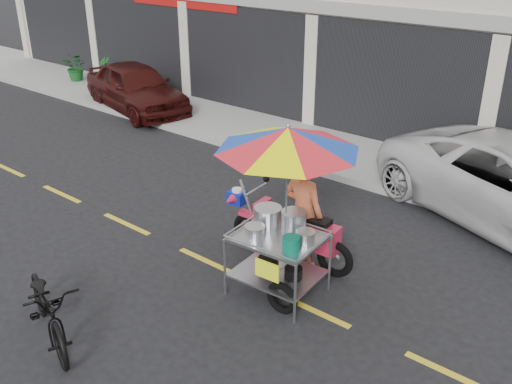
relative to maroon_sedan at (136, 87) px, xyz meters
The scene contains 8 objects.
ground 10.40m from the maroon_sedan, 26.94° to the right, with size 90.00×90.00×0.00m, color black.
sidewalk 9.30m from the maroon_sedan, ahead, with size 45.00×3.00×0.15m, color gray.
centerline 10.40m from the maroon_sedan, 26.94° to the right, with size 42.00×0.10×0.01m, color gold.
maroon_sedan is the anchor object (origin of this frame).
plant_tall 4.00m from the maroon_sedan, 169.50° to the left, with size 0.82×0.71×0.92m, color #144A1A.
plant_short 3.16m from the maroon_sedan, 158.82° to the left, with size 0.47×0.47×0.85m, color #144A1A.
near_bicycle 10.11m from the maroon_sedan, 46.26° to the right, with size 0.63×1.82×0.95m, color black.
food_vendor_rig 9.61m from the maroon_sedan, 26.76° to the right, with size 2.63×2.08×2.55m.
Camera 1 is at (3.48, -5.51, 4.80)m, focal length 40.00 mm.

